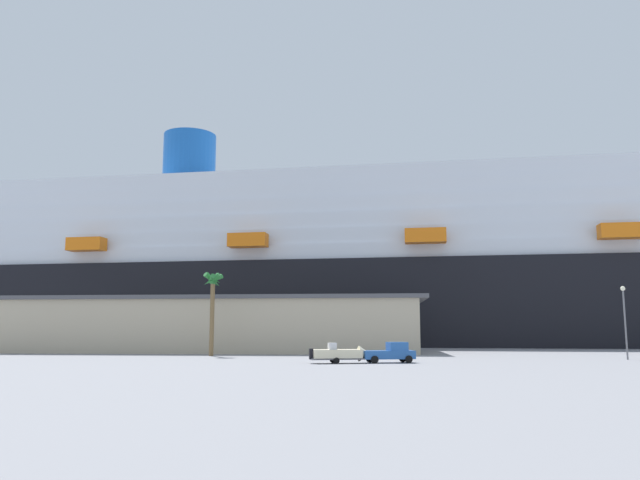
% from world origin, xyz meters
% --- Properties ---
extents(ground_plane, '(600.00, 600.00, 0.00)m').
position_xyz_m(ground_plane, '(0.00, 30.00, 0.00)').
color(ground_plane, gray).
extents(cruise_ship, '(305.87, 69.11, 57.15)m').
position_xyz_m(cruise_ship, '(2.61, 64.84, 16.04)').
color(cruise_ship, black).
rests_on(cruise_ship, ground_plane).
extents(terminal_building, '(70.25, 24.74, 8.58)m').
position_xyz_m(terminal_building, '(-22.22, 23.85, 4.31)').
color(terminal_building, '#B7A88C').
rests_on(terminal_building, ground_plane).
extents(pickup_truck, '(5.91, 3.30, 2.20)m').
position_xyz_m(pickup_truck, '(5.27, -8.31, 1.04)').
color(pickup_truck, '#2659A5').
rests_on(pickup_truck, ground_plane).
extents(small_boat_on_trailer, '(7.16, 3.19, 2.15)m').
position_xyz_m(small_boat_on_trailer, '(0.17, -9.56, 0.97)').
color(small_boat_on_trailer, '#595960').
rests_on(small_boat_on_trailer, ground_plane).
extents(palm_tree, '(2.82, 2.99, 11.39)m').
position_xyz_m(palm_tree, '(-17.88, 7.75, 8.86)').
color(palm_tree, brown).
rests_on(palm_tree, ground_plane).
extents(street_lamp, '(0.56, 0.56, 8.70)m').
position_xyz_m(street_lamp, '(33.73, -0.07, 5.60)').
color(street_lamp, slate).
rests_on(street_lamp, ground_plane).
extents(parked_car_white_van, '(4.80, 2.54, 1.58)m').
position_xyz_m(parked_car_white_van, '(-16.03, 21.20, 0.84)').
color(parked_car_white_van, white).
rests_on(parked_car_white_van, ground_plane).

